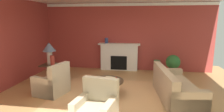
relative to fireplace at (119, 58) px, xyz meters
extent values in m
plane|color=tan|center=(0.17, -3.02, -0.56)|extent=(8.93, 8.93, 0.00)
cube|color=#9E3833|center=(0.17, 0.21, 0.89)|extent=(7.47, 0.12, 2.89)
cube|color=#9E3833|center=(-3.32, -2.72, 0.89)|extent=(0.12, 6.94, 2.89)
cube|color=white|center=(0.17, 0.13, 2.25)|extent=(7.47, 0.08, 0.12)
cube|color=tan|center=(-0.04, -2.80, -0.56)|extent=(3.09, 2.76, 0.01)
cube|color=white|center=(0.00, 0.01, 0.00)|extent=(1.60, 0.25, 1.12)
cube|color=black|center=(0.00, -0.01, -0.21)|extent=(0.70, 0.26, 0.60)
cube|color=white|center=(0.00, -0.02, 0.59)|extent=(1.80, 0.35, 0.06)
cube|color=tan|center=(1.94, -2.79, -0.34)|extent=(1.16, 2.20, 0.45)
cube|color=tan|center=(1.59, -2.83, 0.09)|extent=(0.47, 2.11, 0.40)
cube|color=tan|center=(2.06, -3.73, -0.25)|extent=(0.92, 0.31, 0.62)
cube|color=tan|center=(1.82, -1.85, -0.25)|extent=(0.92, 0.31, 0.62)
cube|color=#C1B293|center=(-1.67, -2.99, -0.34)|extent=(0.97, 0.97, 0.44)
cube|color=#C1B293|center=(-1.36, -3.07, 0.13)|extent=(0.35, 0.82, 0.51)
cube|color=#C1B293|center=(-1.59, -2.67, -0.26)|extent=(0.81, 0.33, 0.60)
cube|color=#C1B293|center=(-1.75, -3.31, -0.26)|extent=(0.81, 0.33, 0.60)
cube|color=#C1B293|center=(0.08, -4.12, 0.13)|extent=(0.82, 0.28, 0.51)
cube|color=#C1B293|center=(-0.29, -4.39, -0.26)|extent=(0.26, 0.81, 0.60)
cylinder|color=#3D2D1E|center=(-0.04, -2.80, -0.13)|extent=(1.00, 1.00, 0.04)
cylinder|color=#3D2D1E|center=(-0.04, -2.80, -0.36)|extent=(0.12, 0.12, 0.41)
cylinder|color=#3D2D1E|center=(-0.04, -2.80, -0.55)|extent=(0.56, 0.56, 0.03)
cube|color=#3D2D1E|center=(-2.10, -2.17, 0.12)|extent=(0.56, 0.56, 0.04)
cube|color=#3D2D1E|center=(-2.10, -2.17, -0.23)|extent=(0.10, 0.10, 0.66)
cube|color=#3D2D1E|center=(-2.10, -2.17, -0.54)|extent=(0.45, 0.45, 0.04)
cylinder|color=beige|center=(-2.10, -2.17, 0.36)|extent=(0.18, 0.18, 0.45)
cone|color=#4C566B|center=(-2.10, -2.17, 0.74)|extent=(0.44, 0.44, 0.30)
cylinder|color=#9E3328|center=(-1.95, -2.29, 0.31)|extent=(0.13, 0.13, 0.34)
cylinder|color=navy|center=(-0.55, -0.05, 0.74)|extent=(0.14, 0.14, 0.23)
cylinder|color=#33703D|center=(1.60, -0.30, -0.28)|extent=(0.26, 0.26, 0.56)
cube|color=tan|center=(-0.01, -2.63, -0.08)|extent=(0.19, 0.17, 0.05)
cube|color=maroon|center=(0.14, -2.84, -0.04)|extent=(0.26, 0.19, 0.04)
cube|color=tan|center=(0.10, -2.92, 0.00)|extent=(0.28, 0.25, 0.04)
cylinder|color=#A8754C|center=(2.20, -0.48, -0.41)|extent=(0.32, 0.32, 0.30)
sphere|color=#28602D|center=(2.20, -0.48, -0.01)|extent=(0.56, 0.56, 0.56)
camera|label=1|loc=(0.92, -7.89, 1.63)|focal=29.73mm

